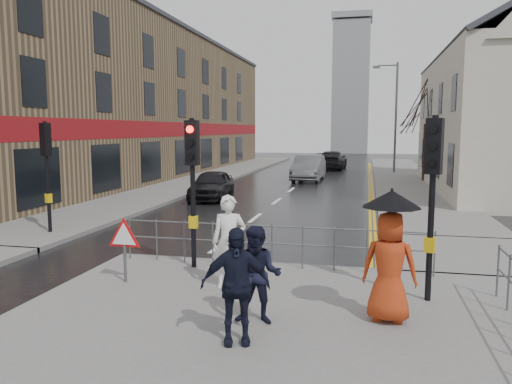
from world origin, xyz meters
The scene contains 22 objects.
ground centered at (0.00, 0.00, 0.00)m, with size 120.00×120.00×0.00m, color black.
near_pavement centered at (3.00, -3.50, 0.07)m, with size 10.00×9.00×0.14m, color #605E5B.
left_pavement centered at (-6.50, 23.00, 0.07)m, with size 4.00×44.00×0.14m, color #605E5B.
right_pavement centered at (6.50, 25.00, 0.07)m, with size 4.00×40.00×0.14m, color #605E5B.
pavement_bridge_right centered at (6.50, 3.00, 0.07)m, with size 4.00×4.20×0.14m, color #605E5B.
building_left_terrace centered at (-12.00, 22.00, 5.00)m, with size 8.00×42.00×10.00m, color #7A6346.
church_tower centered at (1.50, 62.00, 9.00)m, with size 5.00×5.00×18.00m, color gray.
traffic_signal_near_left centered at (0.20, 0.20, 2.46)m, with size 0.28×0.27×3.40m.
traffic_signal_near_right centered at (5.20, -1.00, 2.46)m, with size 0.34×0.33×3.40m.
traffic_signal_far_left centered at (-5.50, 3.00, 2.46)m, with size 0.34×0.33×3.40m.
guard_railing_front centered at (1.95, 0.60, 0.86)m, with size 7.14×0.04×1.00m.
warning_sign centered at (-0.80, -1.21, 1.04)m, with size 0.80×0.07×1.35m.
street_lamp centered at (5.82, 28.00, 4.71)m, with size 1.83×0.25×8.00m.
tree_near centered at (7.50, 22.00, 5.14)m, with size 2.40×2.40×6.58m.
tree_far centered at (8.00, 30.00, 4.42)m, with size 2.40×2.40×5.64m.
pedestrian_a centered at (1.39, -1.05, 1.07)m, with size 0.68×0.45×1.86m, color white.
pedestrian_b centered at (2.36, -2.76, 0.94)m, with size 0.78×0.61×1.61m, color black.
pedestrian_with_umbrella centered at (4.44, -2.19, 1.30)m, with size 0.96×0.96×2.18m.
pedestrian_d centered at (2.20, -3.57, 1.01)m, with size 1.02×0.43×1.74m, color black.
car_parked centered at (-3.12, 12.00, 0.69)m, with size 1.63×4.05×1.38m, color black.
car_mid centered at (0.34, 21.74, 0.81)m, with size 1.72×4.93×1.62m, color #4E5054.
car_far centered at (1.17, 31.53, 0.76)m, with size 2.12×5.22×1.52m, color black.
Camera 1 is at (4.04, -10.41, 3.28)m, focal length 35.00 mm.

